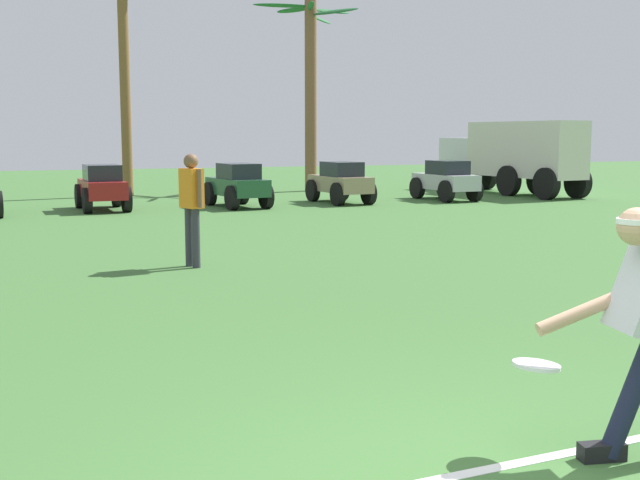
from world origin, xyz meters
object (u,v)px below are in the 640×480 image
(parked_car_slot_d, at_px, (238,185))
(palm_tree_far_right, at_px, (311,81))
(parked_car_slot_f, at_px, (446,180))
(palm_tree_right_of_centre, at_px, (124,44))
(parked_car_slot_e, at_px, (340,182))
(parked_car_slot_c, at_px, (102,187))
(box_truck, at_px, (512,154))
(frisbee_in_flight, at_px, (536,365))
(teammate_near_sideline, at_px, (192,199))

(parked_car_slot_d, height_order, palm_tree_far_right, palm_tree_far_right)
(parked_car_slot_d, relative_size, parked_car_slot_f, 1.03)
(parked_car_slot_d, xyz_separation_m, palm_tree_right_of_centre, (-2.04, 4.78, 3.86))
(parked_car_slot_e, relative_size, palm_tree_far_right, 0.37)
(palm_tree_right_of_centre, bearing_deg, parked_car_slot_c, -105.67)
(box_truck, distance_m, palm_tree_far_right, 6.72)
(parked_car_slot_e, distance_m, parked_car_slot_f, 3.12)
(box_truck, relative_size, palm_tree_right_of_centre, 0.82)
(frisbee_in_flight, bearing_deg, parked_car_slot_e, 70.90)
(frisbee_in_flight, height_order, parked_car_slot_e, parked_car_slot_e)
(parked_car_slot_e, bearing_deg, parked_car_slot_c, 177.82)
(parked_car_slot_f, distance_m, palm_tree_right_of_centre, 10.12)
(palm_tree_right_of_centre, bearing_deg, box_truck, -17.60)
(box_truck, bearing_deg, parked_car_slot_c, -175.95)
(parked_car_slot_e, relative_size, box_truck, 0.38)
(teammate_near_sideline, xyz_separation_m, box_truck, (12.14, 9.96, 0.29))
(parked_car_slot_e, distance_m, box_truck, 6.32)
(parked_car_slot_f, height_order, palm_tree_right_of_centre, palm_tree_right_of_centre)
(frisbee_in_flight, height_order, parked_car_slot_d, parked_car_slot_d)
(frisbee_in_flight, distance_m, box_truck, 20.74)
(parked_car_slot_c, xyz_separation_m, box_truck, (12.34, 0.87, 0.67))
(parked_car_slot_e, bearing_deg, palm_tree_right_of_centre, 136.73)
(parked_car_slot_d, bearing_deg, frisbee_in_flight, -99.52)
(frisbee_in_flight, distance_m, parked_car_slot_f, 18.03)
(parked_car_slot_c, height_order, parked_car_slot_d, same)
(parked_car_slot_c, relative_size, parked_car_slot_e, 0.99)
(parked_car_slot_c, bearing_deg, box_truck, 4.05)
(frisbee_in_flight, bearing_deg, parked_car_slot_f, 61.32)
(parked_car_slot_c, distance_m, parked_car_slot_f, 9.28)
(parked_car_slot_d, height_order, parked_car_slot_f, same)
(parked_car_slot_f, distance_m, box_truck, 3.39)
(frisbee_in_flight, relative_size, teammate_near_sideline, 0.19)
(parked_car_slot_f, bearing_deg, frisbee_in_flight, -118.68)
(frisbee_in_flight, relative_size, palm_tree_right_of_centre, 0.04)
(teammate_near_sideline, bearing_deg, box_truck, 39.35)
(palm_tree_far_right, bearing_deg, parked_car_slot_c, -148.32)
(teammate_near_sideline, distance_m, box_truck, 15.70)
(teammate_near_sideline, xyz_separation_m, parked_car_slot_e, (5.95, 8.85, -0.38))
(parked_car_slot_f, xyz_separation_m, palm_tree_right_of_centre, (-8.03, 4.80, 3.86))
(parked_car_slot_e, distance_m, palm_tree_far_right, 5.53)
(parked_car_slot_f, bearing_deg, palm_tree_far_right, 114.88)
(teammate_near_sideline, height_order, palm_tree_right_of_centre, palm_tree_right_of_centre)
(teammate_near_sideline, distance_m, palm_tree_far_right, 15.31)
(teammate_near_sideline, height_order, parked_car_slot_c, teammate_near_sideline)
(palm_tree_right_of_centre, xyz_separation_m, palm_tree_far_right, (5.83, -0.04, -0.91))
(frisbee_in_flight, bearing_deg, box_truck, 55.56)
(palm_tree_right_of_centre, bearing_deg, parked_car_slot_d, -66.91)
(parked_car_slot_f, relative_size, box_truck, 0.37)
(parked_car_slot_f, height_order, palm_tree_far_right, palm_tree_far_right)
(parked_car_slot_f, bearing_deg, parked_car_slot_d, 179.82)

